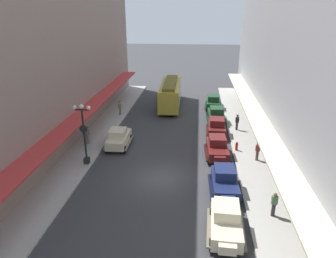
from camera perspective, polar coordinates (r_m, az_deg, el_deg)
ground_plane at (r=24.48m, az=-1.37°, el=-8.98°), size 200.00×200.00×0.00m
sidewalk_left at (r=26.32m, az=-17.96°, el=-7.62°), size 3.00×60.00×0.15m
sidewalk_right at (r=24.78m, az=16.35°, el=-9.31°), size 3.00×60.00×0.15m
building_row_left at (r=24.73m, az=-26.73°, el=14.56°), size 4.30×60.00×20.74m
building_row_right at (r=22.51m, az=25.94°, el=12.70°), size 4.30×60.00×19.54m
parked_car_0 at (r=29.78m, az=-9.00°, el=-1.54°), size 2.19×4.28×1.84m
parked_car_1 at (r=27.76m, az=8.98°, el=-3.26°), size 2.30×4.32×1.84m
parked_car_2 at (r=22.66m, az=10.30°, el=-9.24°), size 2.24×4.30×1.84m
parked_car_3 at (r=18.90m, az=10.54°, el=-16.06°), size 2.27×4.31×1.84m
parked_car_4 at (r=36.36m, az=8.78°, el=2.66°), size 2.31×4.32×1.84m
parked_car_5 at (r=41.37m, az=8.26°, el=4.94°), size 2.26×4.30×1.84m
parked_car_6 at (r=32.68m, az=8.88°, el=0.53°), size 2.22×4.29×1.84m
streetcar at (r=41.54m, az=0.43°, el=6.60°), size 2.78×9.67×3.46m
lamp_post_with_clock at (r=26.11m, az=-15.07°, el=-0.49°), size 1.42×0.44×5.16m
fire_hydrant at (r=29.21m, az=12.41°, el=-3.06°), size 0.24×0.24×0.82m
pedestrian_0 at (r=30.65m, az=-14.94°, el=-1.21°), size 0.36×0.28×1.67m
pedestrian_1 at (r=30.79m, az=-14.41°, el=-1.06°), size 0.36×0.28×1.67m
pedestrian_2 at (r=20.87m, az=18.77°, el=-12.84°), size 0.36×0.24×1.64m
pedestrian_3 at (r=38.56m, az=-8.75°, el=3.83°), size 0.36×0.28×1.67m
pedestrian_4 at (r=27.59m, az=16.02°, el=-3.86°), size 0.36×0.28×1.67m
pedestrian_5 at (r=34.01m, az=12.49°, el=1.23°), size 0.36×0.28×1.67m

